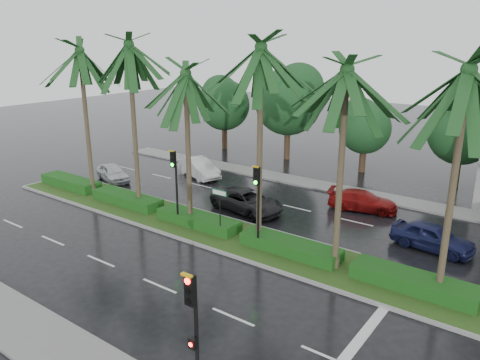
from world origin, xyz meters
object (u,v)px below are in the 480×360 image
Objects in this scene: signal_near at (194,336)px; street_sign at (220,201)px; car_red at (363,201)px; car_blue at (432,237)px; signal_median_left at (175,176)px; car_darkgrey at (247,201)px; car_silver at (113,173)px; car_white at (199,168)px.

street_sign is at bearing 125.34° from signal_near.
car_red is 1.04× the size of car_blue.
signal_near is at bearing -54.66° from street_sign.
car_blue is (12.50, 5.48, -2.30)m from signal_median_left.
signal_near is 0.89× the size of car_darkgrey.
car_silver is (-20.10, 13.39, -1.86)m from signal_near.
car_red is at bearing -54.72° from car_silver.
car_white is (-8.60, 8.16, -1.40)m from street_sign.
car_silver reaches higher than car_red.
car_red is at bearing -43.13° from car_darkgrey.
car_darkgrey is 1.20× the size of car_blue.
signal_near is at bearing -104.72° from car_silver.
car_white is (4.50, 4.64, 0.08)m from car_silver.
street_sign is 10.97m from car_blue.
car_white is (-5.60, 8.34, -2.27)m from signal_median_left.
car_darkgrey is at bearing 114.65° from car_red.
signal_median_left is at bearing 126.48° from car_red.
signal_near is 24.22m from car_silver.
signal_near is 1.00× the size of signal_median_left.
street_sign is 13.65m from car_silver.
signal_median_left reaches higher than car_white.
street_sign is 0.64× the size of car_blue.
street_sign is (-7.00, 9.87, -0.38)m from signal_near.
street_sign is at bearing 139.41° from car_red.
car_red is (-2.56, 18.53, -1.89)m from signal_near.
car_blue is at bearing -78.45° from car_white.
car_red is at bearing -67.29° from car_white.
car_darkgrey reaches higher than car_red.
street_sign reaches higher than car_blue.
car_blue is (10.73, 1.09, 0.01)m from car_darkgrey.
car_silver is at bearing 102.15° from car_darkgrey.
car_white reaches higher than car_red.
car_blue is at bearing -137.01° from car_red.
signal_median_left is at bearing -125.60° from car_white.
car_white reaches higher than car_blue.
signal_median_left is at bearing 135.91° from signal_near.
car_white is 13.05m from car_red.
car_red is (17.54, 5.14, -0.03)m from car_silver.
signal_median_left is 3.13m from street_sign.
car_blue is (5.06, -3.36, 0.08)m from car_red.
signal_median_left reaches higher than car_red.
signal_near is 1.07× the size of car_blue.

